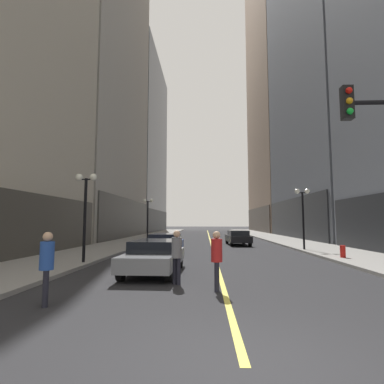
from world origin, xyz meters
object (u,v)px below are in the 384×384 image
object	(u,v)px
pedestrian_in_red_jacket	(217,256)
street_lamp_left_far	(148,210)
car_black	(238,237)
fire_hydrant_right	(343,253)
car_blue	(165,243)
car_grey	(155,255)
street_lamp_right_mid	(303,205)
street_lamp_left_near	(86,197)
pedestrian_in_grey_suit	(177,253)
pedestrian_in_blue_hoodie	(47,262)

from	to	relation	value
pedestrian_in_red_jacket	street_lamp_left_far	world-z (taller)	street_lamp_left_far
car_black	fire_hydrant_right	size ratio (longest dim) A/B	5.75
car_blue	fire_hydrant_right	bearing A→B (deg)	-12.66
car_black	fire_hydrant_right	xyz separation A→B (m)	(4.53, -10.62, -0.32)
car_grey	fire_hydrant_right	xyz separation A→B (m)	(9.52, 4.62, -0.32)
pedestrian_in_red_jacket	street_lamp_right_mid	xyz separation A→B (m)	(6.62, 12.62, 2.21)
car_black	street_lamp_left_far	size ratio (longest dim) A/B	1.04
car_black	street_lamp_right_mid	bearing A→B (deg)	-54.79
car_black	street_lamp_left_near	distance (m)	15.98
car_blue	car_black	xyz separation A→B (m)	(5.46, 8.38, -0.00)
street_lamp_right_mid	fire_hydrant_right	xyz separation A→B (m)	(0.50, -4.91, -2.86)
car_blue	street_lamp_right_mid	xyz separation A→B (m)	(9.49, 2.67, 2.54)
car_blue	street_lamp_right_mid	bearing A→B (deg)	15.71
car_blue	pedestrian_in_grey_suit	xyz separation A→B (m)	(1.57, -9.00, 0.32)
pedestrian_in_blue_hoodie	street_lamp_left_near	bearing A→B (deg)	105.05
pedestrian_in_blue_hoodie	street_lamp_left_near	distance (m)	7.61
pedestrian_in_grey_suit	street_lamp_left_far	bearing A→B (deg)	103.40
pedestrian_in_blue_hoodie	street_lamp_right_mid	xyz separation A→B (m)	(10.91, 14.45, 2.19)
street_lamp_left_far	street_lamp_right_mid	world-z (taller)	same
street_lamp_left_far	pedestrian_in_grey_suit	bearing A→B (deg)	-76.60
car_grey	pedestrian_in_grey_suit	size ratio (longest dim) A/B	2.66
street_lamp_left_far	street_lamp_right_mid	distance (m)	15.54
car_black	pedestrian_in_grey_suit	size ratio (longest dim) A/B	2.58
street_lamp_left_near	car_blue	bearing A→B (deg)	55.07
street_lamp_left_near	street_lamp_right_mid	bearing A→B (deg)	30.07
pedestrian_in_grey_suit	street_lamp_left_near	xyz separation A→B (m)	(-4.88, 4.25, 2.21)
pedestrian_in_grey_suit	street_lamp_right_mid	bearing A→B (deg)	55.82
street_lamp_left_far	fire_hydrant_right	xyz separation A→B (m)	(13.30, -13.73, -2.86)
car_grey	car_black	size ratio (longest dim) A/B	1.03
pedestrian_in_blue_hoodie	pedestrian_in_grey_suit	world-z (taller)	pedestrian_in_blue_hoodie
car_grey	pedestrian_in_grey_suit	distance (m)	2.42
car_grey	street_lamp_left_far	world-z (taller)	street_lamp_left_far
pedestrian_in_red_jacket	pedestrian_in_grey_suit	world-z (taller)	pedestrian_in_red_jacket
car_blue	pedestrian_in_red_jacket	world-z (taller)	pedestrian_in_red_jacket
car_grey	pedestrian_in_blue_hoodie	size ratio (longest dim) A/B	2.61
car_grey	pedestrian_in_blue_hoodie	world-z (taller)	pedestrian_in_blue_hoodie
car_grey	pedestrian_in_red_jacket	bearing A→B (deg)	-52.18
pedestrian_in_grey_suit	street_lamp_left_near	distance (m)	6.84
street_lamp_left_near	street_lamp_right_mid	xyz separation A→B (m)	(12.80, 7.41, 0.00)
street_lamp_left_near	street_lamp_right_mid	size ratio (longest dim) A/B	1.00
fire_hydrant_right	pedestrian_in_grey_suit	bearing A→B (deg)	-141.27
car_blue	street_lamp_left_far	size ratio (longest dim) A/B	1.06
car_black	pedestrian_in_red_jacket	distance (m)	18.51
pedestrian_in_blue_hoodie	pedestrian_in_grey_suit	bearing A→B (deg)	42.96
street_lamp_right_mid	pedestrian_in_grey_suit	bearing A→B (deg)	-124.18
pedestrian_in_blue_hoodie	street_lamp_left_far	world-z (taller)	street_lamp_left_far
pedestrian_in_red_jacket	pedestrian_in_blue_hoodie	bearing A→B (deg)	-156.95
street_lamp_right_mid	car_blue	bearing A→B (deg)	-164.29
pedestrian_in_grey_suit	street_lamp_right_mid	distance (m)	14.27
pedestrian_in_red_jacket	street_lamp_left_near	bearing A→B (deg)	139.87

